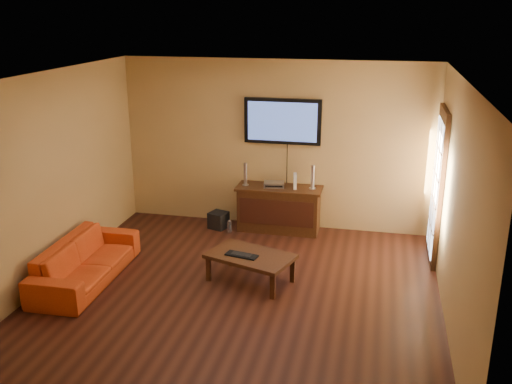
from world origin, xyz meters
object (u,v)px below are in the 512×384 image
(coffee_table, at_px, (250,258))
(bottle, at_px, (229,227))
(speaker_right, at_px, (313,178))
(media_console, at_px, (279,209))
(speaker_left, at_px, (245,175))
(television, at_px, (283,121))
(subwoofer, at_px, (218,220))
(game_console, at_px, (295,181))
(sofa, at_px, (85,254))
(av_receiver, at_px, (274,184))
(keyboard, at_px, (242,255))

(coffee_table, height_order, bottle, coffee_table)
(bottle, bearing_deg, speaker_right, 14.18)
(media_console, height_order, speaker_left, speaker_left)
(television, height_order, speaker_left, television)
(subwoofer, bearing_deg, game_console, 23.40)
(sofa, bearing_deg, media_console, -44.27)
(sofa, xyz_separation_m, av_receiver, (2.07, 2.32, 0.40))
(av_receiver, height_order, keyboard, av_receiver)
(av_receiver, bearing_deg, coffee_table, -97.62)
(sofa, distance_m, av_receiver, 3.14)
(coffee_table, bearing_deg, subwoofer, 118.41)
(television, distance_m, av_receiver, 1.00)
(television, relative_size, coffee_table, 0.98)
(speaker_left, height_order, game_console, speaker_left)
(bottle, bearing_deg, television, 33.82)
(subwoofer, xyz_separation_m, keyboard, (0.84, -1.81, 0.26))
(sofa, bearing_deg, subwoofer, -29.51)
(television, bearing_deg, speaker_right, -19.12)
(media_console, distance_m, game_console, 0.54)
(media_console, bearing_deg, subwoofer, -172.96)
(coffee_table, distance_m, bottle, 1.75)
(av_receiver, distance_m, bottle, 0.99)
(media_console, height_order, sofa, sofa)
(av_receiver, height_order, game_console, game_console)
(coffee_table, relative_size, av_receiver, 3.86)
(television, bearing_deg, coffee_table, -91.00)
(speaker_left, relative_size, game_console, 1.55)
(television, relative_size, speaker_left, 3.31)
(media_console, relative_size, coffee_table, 1.10)
(av_receiver, height_order, bottle, av_receiver)
(coffee_table, xyz_separation_m, sofa, (-2.12, -0.44, 0.04))
(speaker_right, height_order, subwoofer, speaker_right)
(media_console, height_order, speaker_right, speaker_right)
(speaker_right, xyz_separation_m, keyboard, (-0.66, -1.97, -0.51))
(bottle, bearing_deg, av_receiver, 24.55)
(subwoofer, relative_size, keyboard, 0.60)
(keyboard, bearing_deg, speaker_left, 102.07)
(coffee_table, distance_m, speaker_right, 2.06)
(speaker_left, distance_m, keyboard, 2.02)
(av_receiver, bearing_deg, keyboard, -100.68)
(av_receiver, bearing_deg, speaker_right, -7.42)
(speaker_right, relative_size, bottle, 1.73)
(television, height_order, subwoofer, television)
(speaker_right, relative_size, game_console, 1.61)
(bottle, relative_size, keyboard, 0.49)
(av_receiver, bearing_deg, media_console, -20.62)
(coffee_table, distance_m, game_console, 1.95)
(speaker_right, bearing_deg, coffee_table, -106.43)
(speaker_left, bearing_deg, bottle, -127.21)
(speaker_right, bearing_deg, sofa, -138.88)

